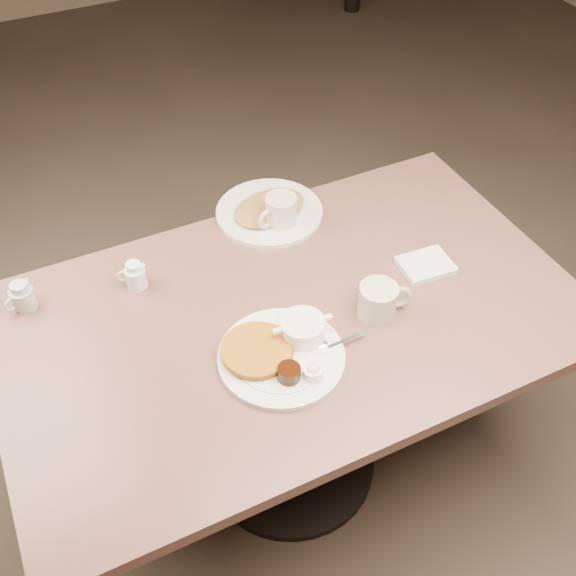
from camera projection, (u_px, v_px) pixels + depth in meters
name	position (u px, v px, depth m)	size (l,w,h in m)	color
room	(293.00, 81.00, 1.28)	(7.04, 8.04, 2.84)	#4C3F33
diner_table	(291.00, 353.00, 1.87)	(1.50, 0.90, 0.75)	#84564C
main_plate	(282.00, 350.00, 1.63)	(0.39, 0.34, 0.07)	white
coffee_mug_near	(379.00, 300.00, 1.71)	(0.15, 0.12, 0.09)	beige
napkin	(426.00, 265.00, 1.86)	(0.15, 0.12, 0.02)	white
coffee_mug_far	(280.00, 212.00, 1.96)	(0.14, 0.11, 0.10)	beige
creamer_left	(22.00, 297.00, 1.73)	(0.09, 0.07, 0.08)	#BABBB7
creamer_right	(135.00, 276.00, 1.79)	(0.08, 0.06, 0.08)	white
hash_plate	(269.00, 211.00, 2.02)	(0.40, 0.40, 0.04)	white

